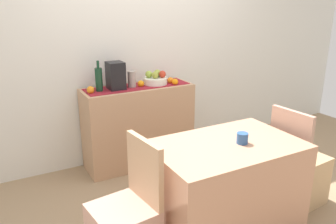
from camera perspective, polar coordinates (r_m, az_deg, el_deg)
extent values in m
cube|color=#9A7E5E|center=(3.30, 3.84, -14.34)|extent=(6.40, 6.40, 0.02)
cube|color=silver|center=(3.85, -5.31, 11.99)|extent=(6.40, 0.06, 2.70)
cube|color=tan|center=(3.78, -4.89, -2.29)|extent=(1.18, 0.42, 0.88)
cube|color=maroon|center=(3.65, -5.08, 4.27)|extent=(1.11, 0.32, 0.01)
cylinder|color=white|center=(3.73, -2.12, 5.21)|extent=(0.26, 0.26, 0.07)
sphere|color=#979E39|center=(3.68, -2.17, 6.17)|extent=(0.07, 0.07, 0.07)
sphere|color=#98AC42|center=(3.77, -1.78, 6.50)|extent=(0.08, 0.08, 0.08)
sphere|color=#93B03D|center=(3.71, -3.22, 6.29)|extent=(0.08, 0.08, 0.08)
sphere|color=red|center=(3.71, -0.93, 6.31)|extent=(0.08, 0.08, 0.08)
cylinder|color=#153A23|center=(3.49, -11.44, 5.27)|extent=(0.07, 0.07, 0.24)
cylinder|color=#153A23|center=(3.45, -11.60, 7.78)|extent=(0.03, 0.03, 0.07)
cube|color=black|center=(3.53, -8.72, 5.97)|extent=(0.16, 0.18, 0.28)
cylinder|color=#A3978C|center=(3.61, -6.04, 5.43)|extent=(0.09, 0.09, 0.17)
sphere|color=orange|center=(3.71, 1.18, 5.04)|extent=(0.07, 0.07, 0.07)
sphere|color=orange|center=(3.77, 0.40, 5.29)|extent=(0.07, 0.07, 0.07)
sphere|color=orange|center=(3.63, -4.54, 4.73)|extent=(0.07, 0.07, 0.07)
sphere|color=orange|center=(3.44, -12.78, 3.60)|extent=(0.08, 0.08, 0.08)
cube|color=tan|center=(2.77, 9.27, -12.24)|extent=(1.12, 0.72, 0.74)
cylinder|color=#2B538C|center=(2.62, 12.27, -4.28)|extent=(0.09, 0.09, 0.08)
cube|color=tan|center=(2.33, -3.90, -9.64)|extent=(0.09, 0.40, 0.45)
cube|color=tan|center=(3.37, 20.78, -10.26)|extent=(0.43, 0.43, 0.45)
cube|color=tan|center=(3.05, 19.70, -3.83)|extent=(0.07, 0.40, 0.45)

